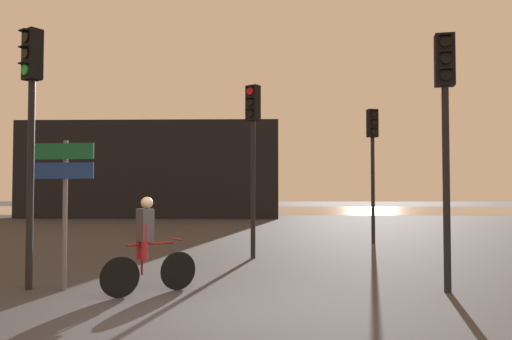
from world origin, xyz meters
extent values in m
plane|color=#333338|center=(0.00, 0.00, 0.00)|extent=(120.00, 120.00, 0.00)
cube|color=gray|center=(0.00, 33.72, 0.00)|extent=(80.00, 16.00, 0.01)
cube|color=black|center=(-6.43, 23.72, 2.88)|extent=(15.49, 4.00, 5.76)
cylinder|color=black|center=(4.14, 9.22, 1.71)|extent=(0.12, 0.12, 3.41)
cube|color=black|center=(4.14, 9.22, 3.86)|extent=(0.37, 0.31, 0.90)
cylinder|color=black|center=(4.17, 9.09, 4.15)|extent=(0.19, 0.07, 0.19)
cube|color=black|center=(4.18, 9.07, 4.26)|extent=(0.21, 0.16, 0.02)
cylinder|color=black|center=(4.17, 9.09, 3.86)|extent=(0.19, 0.07, 0.19)
cube|color=black|center=(4.18, 9.07, 3.97)|extent=(0.21, 0.16, 0.02)
cylinder|color=black|center=(4.17, 9.09, 3.57)|extent=(0.19, 0.07, 0.19)
cube|color=black|center=(4.18, 9.07, 3.68)|extent=(0.21, 0.16, 0.02)
cylinder|color=black|center=(3.85, 1.71, 1.76)|extent=(0.12, 0.12, 3.52)
cube|color=black|center=(3.85, 1.71, 3.97)|extent=(0.36, 0.29, 0.90)
cylinder|color=black|center=(3.82, 1.57, 4.26)|extent=(0.19, 0.06, 0.19)
cube|color=black|center=(3.82, 1.55, 4.37)|extent=(0.21, 0.15, 0.02)
cylinder|color=black|center=(3.82, 1.57, 3.97)|extent=(0.19, 0.06, 0.19)
cube|color=black|center=(3.82, 1.55, 4.08)|extent=(0.21, 0.15, 0.02)
cylinder|color=black|center=(3.82, 1.57, 3.68)|extent=(0.19, 0.06, 0.19)
cube|color=black|center=(3.82, 1.55, 3.79)|extent=(0.21, 0.15, 0.02)
cylinder|color=black|center=(0.40, 5.73, 1.74)|extent=(0.12, 0.12, 3.48)
cube|color=black|center=(0.40, 5.73, 3.93)|extent=(0.40, 0.38, 0.90)
cylinder|color=red|center=(0.33, 5.62, 4.22)|extent=(0.17, 0.13, 0.19)
cube|color=black|center=(0.32, 5.60, 4.33)|extent=(0.22, 0.21, 0.02)
cylinder|color=black|center=(0.33, 5.62, 3.93)|extent=(0.17, 0.13, 0.19)
cube|color=black|center=(0.32, 5.60, 4.04)|extent=(0.22, 0.21, 0.02)
cylinder|color=black|center=(0.33, 5.62, 3.64)|extent=(0.17, 0.13, 0.19)
cube|color=black|center=(0.32, 5.60, 3.75)|extent=(0.22, 0.21, 0.02)
cylinder|color=black|center=(-3.38, 1.74, 1.84)|extent=(0.12, 0.12, 3.68)
cube|color=black|center=(-3.38, 1.74, 4.13)|extent=(0.40, 0.38, 0.90)
cylinder|color=black|center=(-3.45, 1.63, 4.42)|extent=(0.17, 0.13, 0.19)
cube|color=black|center=(-3.47, 1.62, 4.53)|extent=(0.22, 0.21, 0.02)
cylinder|color=black|center=(-3.45, 1.63, 4.13)|extent=(0.17, 0.13, 0.19)
cube|color=black|center=(-3.47, 1.62, 4.24)|extent=(0.22, 0.21, 0.02)
cylinder|color=green|center=(-3.45, 1.63, 3.84)|extent=(0.17, 0.13, 0.19)
cube|color=black|center=(-3.47, 1.62, 3.95)|extent=(0.22, 0.21, 0.02)
cylinder|color=slate|center=(-2.75, 1.73, 1.30)|extent=(0.08, 0.08, 2.60)
cube|color=#116038|center=(-2.75, 1.67, 2.41)|extent=(1.10, 0.16, 0.28)
cube|color=navy|center=(-2.75, 1.67, 2.07)|extent=(1.10, 0.16, 0.28)
cylinder|color=black|center=(-0.76, 1.78, 0.33)|extent=(0.54, 0.44, 0.66)
cylinder|color=black|center=(-1.59, 1.13, 0.33)|extent=(0.54, 0.44, 0.66)
cylinder|color=maroon|center=(-1.17, 1.45, 0.83)|extent=(0.68, 0.55, 0.04)
cylinder|color=maroon|center=(-1.29, 1.36, 0.61)|extent=(0.04, 0.04, 0.55)
cylinder|color=maroon|center=(-0.80, 1.75, 0.88)|extent=(0.31, 0.38, 0.03)
cylinder|color=maroon|center=(-1.23, 1.28, 0.88)|extent=(0.11, 0.11, 0.60)
cylinder|color=maroon|center=(-1.35, 1.44, 0.88)|extent=(0.11, 0.11, 0.60)
cube|color=#3F3F47|center=(-1.25, 1.39, 1.15)|extent=(0.34, 0.36, 0.54)
sphere|color=beige|center=(-1.23, 1.41, 1.52)|extent=(0.20, 0.20, 0.20)
camera|label=1|loc=(0.83, -6.89, 1.76)|focal=35.00mm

